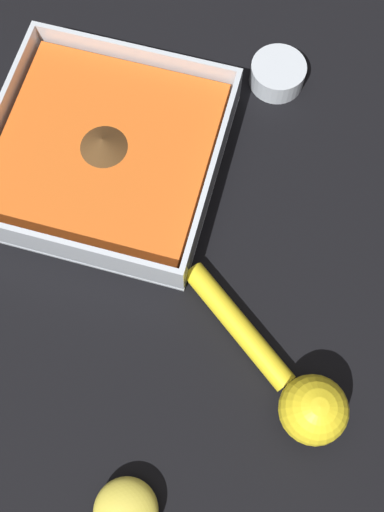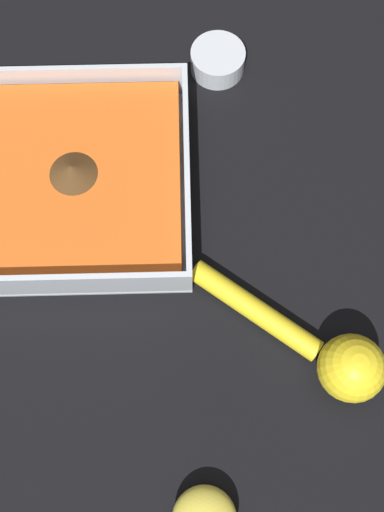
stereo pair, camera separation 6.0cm
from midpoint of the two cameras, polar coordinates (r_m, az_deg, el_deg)
The scene contains 5 objects.
ground_plane at distance 0.71m, azimuth -2.56°, elevation 7.23°, with size 4.00×4.00×0.00m, color black.
square_dish at distance 0.70m, azimuth -5.74°, elevation 9.27°, with size 0.26×0.26×0.06m.
spice_bowl at distance 0.77m, azimuth 10.43°, elevation 16.39°, with size 0.07×0.07×0.03m.
lemon_squeezer at distance 0.62m, azimuth 12.62°, elevation -12.71°, with size 0.16×0.19×0.07m.
lemon_half at distance 0.62m, azimuth -3.34°, elevation -23.49°, with size 0.06×0.06×0.03m.
Camera 1 is at (-0.29, -0.14, 0.63)m, focal length 42.00 mm.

